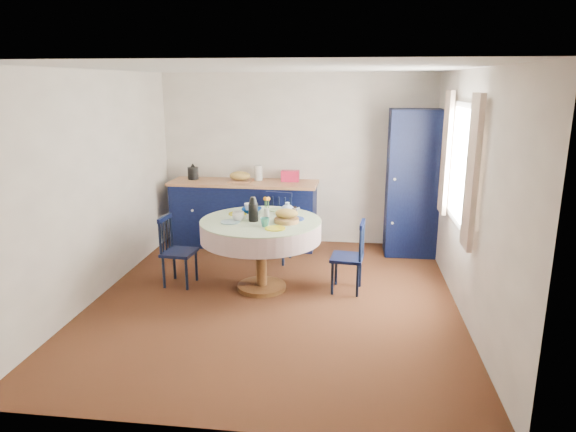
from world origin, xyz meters
name	(u,v)px	position (x,y,z in m)	size (l,w,h in m)	color
floor	(275,300)	(0.00, 0.00, 0.00)	(4.50, 4.50, 0.00)	black
ceiling	(273,68)	(0.00, 0.00, 2.50)	(4.50, 4.50, 0.00)	white
wall_back	(297,160)	(0.00, 2.25, 1.25)	(4.00, 0.02, 2.50)	white
wall_left	(96,186)	(-2.00, 0.00, 1.25)	(0.02, 4.50, 2.50)	white
wall_right	(469,196)	(2.00, 0.00, 1.25)	(0.02, 4.50, 2.50)	white
window	(460,164)	(1.95, 0.30, 1.52)	(0.10, 1.74, 1.45)	white
kitchen_counter	(244,212)	(-0.74, 1.96, 0.49)	(2.17, 0.73, 1.20)	black
pantry_cabinet	(413,183)	(1.66, 1.85, 1.01)	(0.71, 0.52, 2.02)	black
dining_table	(262,231)	(-0.19, 0.30, 0.71)	(1.39, 1.39, 1.12)	#583919
chair_left	(176,250)	(-1.23, 0.32, 0.43)	(0.39, 0.40, 0.84)	black
chair_far	(276,227)	(-0.18, 1.33, 0.47)	(0.48, 0.46, 0.92)	black
chair_right	(350,256)	(0.83, 0.36, 0.43)	(0.40, 0.41, 0.84)	black
mug_a	(238,216)	(-0.44, 0.23, 0.89)	(0.14, 0.14, 0.11)	silver
mug_b	(265,222)	(-0.11, 0.03, 0.89)	(0.11, 0.11, 0.10)	#296F65
mug_c	(292,211)	(0.13, 0.57, 0.89)	(0.12, 0.12, 0.10)	black
mug_d	(249,208)	(-0.41, 0.67, 0.89)	(0.11, 0.11, 0.10)	silver
cobalt_bowl	(252,210)	(-0.37, 0.62, 0.87)	(0.24, 0.24, 0.06)	navy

